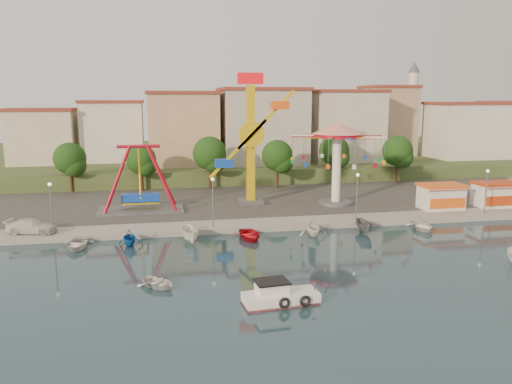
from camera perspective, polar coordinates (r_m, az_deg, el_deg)
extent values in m
plane|color=#142F39|center=(42.65, 7.93, -8.57)|extent=(200.00, 200.00, 0.00)
cube|color=#9E998E|center=(101.84, -3.39, 2.90)|extent=(200.00, 100.00, 0.60)
cube|color=#4C4944|center=(70.60, 0.08, -0.27)|extent=(90.00, 28.00, 0.01)
cube|color=#384C26|center=(106.61, -3.76, 3.90)|extent=(200.00, 60.00, 3.00)
cube|color=#59595E|center=(61.89, -12.98, -1.96)|extent=(10.00, 5.00, 0.30)
cube|color=blue|center=(61.59, -13.04, -0.65)|extent=(4.50, 1.40, 1.00)
cylinder|color=#AB0D20|center=(60.72, -13.28, 5.10)|extent=(5.00, 0.40, 0.40)
cube|color=#59595E|center=(64.40, -0.62, -1.11)|extent=(3.00, 3.00, 0.50)
cube|color=yellow|center=(63.32, -0.64, 5.33)|extent=(1.00, 1.00, 15.00)
cube|color=red|center=(63.10, -0.65, 12.85)|extent=(3.20, 0.50, 1.40)
cylinder|color=yellow|center=(62.42, -0.51, 6.63)|extent=(3.20, 0.50, 3.20)
cube|color=yellow|center=(62.47, 1.14, 8.26)|extent=(7.32, 0.35, 7.32)
cube|color=#F25415|center=(62.82, 2.74, 9.87)|extent=(2.20, 1.20, 1.00)
cylinder|color=#59595E|center=(64.85, 9.07, -1.21)|extent=(4.40, 4.40, 0.40)
cylinder|color=white|center=(64.12, 9.18, 2.56)|extent=(1.10, 1.10, 9.00)
cylinder|color=#AB0D20|center=(63.67, 9.29, 6.39)|extent=(6.00, 6.00, 0.50)
cone|color=red|center=(63.61, 9.32, 7.20)|extent=(6.40, 6.40, 1.40)
cube|color=white|center=(65.23, 20.37, -0.60)|extent=(5.00, 3.00, 2.80)
cube|color=#E55A14|center=(64.96, 20.46, 0.74)|extent=(5.40, 3.40, 0.25)
cube|color=red|center=(63.60, 21.23, 0.17)|extent=(5.00, 0.77, 0.43)
cube|color=white|center=(69.39, 25.65, -0.35)|extent=(5.00, 3.00, 2.80)
cube|color=#B8340E|center=(69.14, 25.76, 0.91)|extent=(5.40, 3.40, 0.25)
cube|color=red|center=(67.87, 26.58, 0.38)|extent=(5.00, 0.77, 0.43)
cylinder|color=#59595E|center=(53.26, -22.33, -1.93)|extent=(0.14, 0.14, 5.00)
cylinder|color=#59595E|center=(52.45, -4.94, -1.35)|extent=(0.14, 0.14, 5.00)
cylinder|color=#59595E|center=(56.37, 11.45, -0.68)|extent=(0.14, 0.14, 5.00)
cylinder|color=#59595E|center=(64.15, 24.79, -0.10)|extent=(0.14, 0.14, 5.00)
cylinder|color=#382314|center=(76.95, -20.36, 1.33)|extent=(0.44, 0.44, 3.60)
sphere|color=black|center=(76.55, -20.51, 3.61)|extent=(4.60, 4.60, 4.60)
cylinder|color=#382314|center=(75.23, -12.91, 1.45)|extent=(0.44, 0.44, 3.40)
sphere|color=black|center=(74.84, -13.00, 3.66)|extent=(4.35, 4.35, 4.35)
cylinder|color=#382314|center=(75.08, -5.28, 1.86)|extent=(0.44, 0.44, 3.92)
sphere|color=black|center=(74.64, -5.32, 4.42)|extent=(5.02, 5.02, 5.02)
cylinder|color=#382314|center=(75.33, 2.43, 1.82)|extent=(0.44, 0.44, 3.66)
sphere|color=black|center=(74.91, 2.44, 4.20)|extent=(4.68, 4.68, 4.68)
cylinder|color=#382314|center=(81.00, 8.84, 2.37)|extent=(0.44, 0.44, 3.80)
sphere|color=black|center=(80.61, 8.90, 4.67)|extent=(4.86, 4.86, 4.86)
cylinder|color=#382314|center=(83.29, 15.75, 2.32)|extent=(0.44, 0.44, 3.77)
sphere|color=black|center=(82.91, 15.87, 4.53)|extent=(4.83, 4.83, 4.83)
cube|color=beige|center=(86.60, -24.53, 6.36)|extent=(9.26, 9.53, 11.87)
cube|color=silver|center=(90.02, -16.16, 5.98)|extent=(12.33, 9.01, 8.63)
cube|color=tan|center=(90.30, -7.78, 7.14)|extent=(11.95, 9.28, 11.23)
cube|color=beige|center=(89.11, 1.30, 6.54)|extent=(12.59, 10.50, 9.20)
cube|color=beige|center=(96.09, 8.79, 6.72)|extent=(10.75, 9.23, 9.24)
cube|color=tan|center=(99.63, 16.44, 7.12)|extent=(12.77, 10.96, 11.21)
cube|color=silver|center=(104.22, 22.67, 7.19)|extent=(8.23, 8.98, 12.36)
cube|color=beige|center=(115.20, 26.21, 6.28)|extent=(11.59, 10.93, 8.76)
cylinder|color=silver|center=(104.46, 17.37, 8.53)|extent=(1.80, 1.80, 16.00)
cylinder|color=#59595E|center=(104.44, 17.53, 11.27)|extent=(2.80, 2.80, 0.30)
cone|color=#59595E|center=(104.60, 17.65, 13.46)|extent=(2.20, 2.20, 2.00)
cube|color=white|center=(35.25, 2.84, -12.14)|extent=(5.36, 2.43, 0.94)
cube|color=#AB0D20|center=(35.34, 2.84, -12.48)|extent=(5.36, 2.43, 0.17)
cube|color=white|center=(34.91, 1.80, -10.98)|extent=(2.21, 1.74, 0.94)
cube|color=black|center=(34.72, 1.80, -10.18)|extent=(2.44, 1.97, 0.12)
torus|color=black|center=(34.26, 3.27, -12.56)|extent=(0.81, 0.28, 0.79)
torus|color=black|center=(34.67, 5.64, -12.30)|extent=(0.81, 0.28, 0.79)
imported|color=white|center=(38.77, -11.13, -10.14)|extent=(3.82, 3.92, 0.66)
imported|color=silver|center=(55.08, -24.26, -3.59)|extent=(5.20, 2.97, 1.42)
imported|color=silver|center=(50.36, -19.80, -5.62)|extent=(2.94, 4.02, 0.81)
imported|color=#1253A5|center=(49.71, -14.28, -5.06)|extent=(2.85, 3.22, 1.58)
imported|color=silver|center=(49.69, -7.55, -4.83)|extent=(2.03, 4.20, 1.56)
imported|color=red|center=(50.45, -0.78, -4.91)|extent=(3.32, 4.41, 0.87)
imported|color=white|center=(51.90, 6.53, -4.03)|extent=(3.05, 3.48, 1.76)
imported|color=#5A595E|center=(53.88, 12.27, -3.88)|extent=(1.63, 3.62, 1.36)
imported|color=white|center=(56.90, 18.51, -3.69)|extent=(3.50, 4.44, 0.83)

